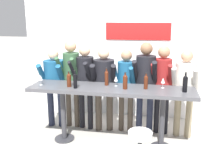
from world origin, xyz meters
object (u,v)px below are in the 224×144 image
(tasting_table, at_px, (111,95))
(person_far_left, at_px, (54,80))
(wine_glass_0, at_px, (163,81))
(wine_glass_2, at_px, (41,78))
(person_left, at_px, (71,73))
(wine_bottle_4, at_px, (107,77))
(wine_bottle_5, at_px, (185,83))
(person_center, at_px, (104,81))
(person_rightmost, at_px, (185,85))
(wine_glass_1, at_px, (116,79))
(wine_bottle_1, at_px, (146,82))
(person_center_left, at_px, (85,77))
(wine_bottle_2, at_px, (75,80))
(wine_bottle_3, at_px, (69,80))
(person_right, at_px, (146,78))
(person_far_right, at_px, (163,80))
(person_center_right, at_px, (126,82))
(wine_bottle_0, at_px, (125,81))

(tasting_table, bearing_deg, person_far_left, 157.14)
(wine_glass_0, bearing_deg, wine_glass_2, -174.77)
(person_left, relative_size, wine_bottle_4, 5.64)
(person_left, distance_m, wine_bottle_5, 2.18)
(person_center, distance_m, person_rightmost, 1.50)
(person_center, height_order, wine_glass_1, person_center)
(person_rightmost, relative_size, wine_bottle_1, 5.94)
(tasting_table, distance_m, wine_bottle_5, 1.24)
(person_center_left, distance_m, wine_bottle_2, 0.68)
(person_center_left, relative_size, wine_bottle_1, 6.12)
(wine_bottle_1, height_order, wine_bottle_4, wine_bottle_4)
(person_rightmost, bearing_deg, wine_glass_0, -126.65)
(person_center_left, xyz_separation_m, wine_glass_2, (-0.63, -0.59, 0.11))
(wine_bottle_4, xyz_separation_m, wine_glass_2, (-1.14, -0.19, -0.02))
(person_center_left, xyz_separation_m, wine_bottle_4, (0.50, -0.40, 0.12))
(person_center_left, distance_m, wine_glass_0, 1.53)
(wine_bottle_3, bearing_deg, wine_bottle_4, 18.00)
(person_left, bearing_deg, person_rightmost, 1.52)
(person_far_left, xyz_separation_m, person_rightmost, (2.51, -0.02, 0.04))
(person_right, xyz_separation_m, wine_glass_0, (0.31, -0.40, 0.07))
(person_rightmost, height_order, wine_bottle_4, person_rightmost)
(wine_bottle_1, relative_size, wine_bottle_4, 0.88)
(wine_bottle_2, distance_m, wine_bottle_5, 1.79)
(person_center, height_order, person_rightmost, person_center)
(person_far_right, xyz_separation_m, wine_bottle_1, (-0.29, -0.54, 0.10))
(person_left, relative_size, person_center, 1.08)
(tasting_table, relative_size, person_left, 1.59)
(person_far_left, relative_size, person_right, 0.91)
(person_center_right, bearing_deg, wine_glass_1, -98.85)
(person_center_left, distance_m, person_center, 0.38)
(person_left, relative_size, wine_bottle_1, 6.41)
(person_far_right, distance_m, wine_glass_0, 0.45)
(person_right, xyz_separation_m, wine_bottle_2, (-1.14, -0.67, 0.09))
(wine_bottle_1, height_order, wine_bottle_3, wine_bottle_1)
(wine_glass_0, distance_m, wine_glass_2, 2.11)
(person_center_left, bearing_deg, wine_glass_1, -21.42)
(wine_bottle_2, relative_size, wine_glass_1, 1.74)
(person_center_right, height_order, wine_glass_1, person_center_right)
(tasting_table, distance_m, wine_glass_2, 1.27)
(person_far_left, height_order, wine_bottle_2, person_far_left)
(wine_bottle_0, height_order, wine_bottle_2, wine_bottle_2)
(wine_bottle_5, bearing_deg, wine_bottle_4, 173.16)
(wine_bottle_3, bearing_deg, wine_bottle_0, 2.40)
(person_center_right, height_order, wine_bottle_4, person_center_right)
(person_center_right, bearing_deg, wine_bottle_2, -131.63)
(person_center_left, height_order, person_far_right, person_far_right)
(person_left, height_order, wine_bottle_1, person_left)
(wine_glass_0, xyz_separation_m, wine_glass_2, (-2.10, -0.19, 0.00))
(person_center_left, bearing_deg, wine_bottle_5, -6.79)
(person_far_left, bearing_deg, person_center_right, -1.76)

